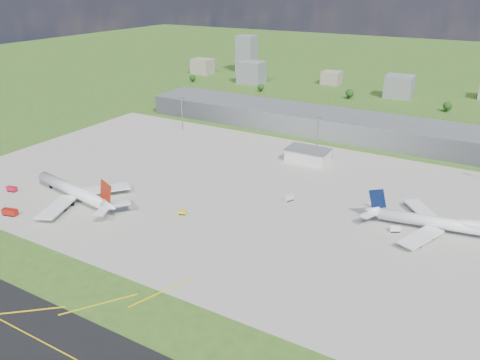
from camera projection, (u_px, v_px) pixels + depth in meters
The scene contains 22 objects.
ground at pixel (321, 138), 345.35m from camera, with size 1400.00×1400.00×0.00m, color #35581B.
apron at pixel (265, 196), 253.11m from camera, with size 360.00×190.00×0.08m, color #9C988E.
terminal at pixel (328, 123), 354.34m from camera, with size 300.00×42.00×15.00m, color slate.
ops_building at pixel (308, 156), 299.35m from camera, with size 26.00×16.00×8.00m, color silver.
mast_west at pixel (182, 108), 356.22m from camera, with size 3.50×2.00×25.90m.
mast_center at pixel (318, 129), 305.90m from camera, with size 3.50×2.00×25.90m.
airliner_red_twin at pixel (76, 192), 245.19m from camera, with size 70.73×54.54×19.47m.
airliner_blue_quad at pixel (441, 223), 214.35m from camera, with size 67.26×52.30×17.59m.
fire_truck at pixel (10, 212), 231.28m from camera, with size 8.13×4.67×3.41m.
crash_tender at pixel (12, 189), 257.44m from camera, with size 5.97×3.80×2.93m.
tug_yellow at pixel (182, 213), 232.58m from camera, with size 4.44×3.55×1.90m.
van_white_near at pixel (289, 198), 246.80m from camera, with size 4.67×6.27×2.87m.
van_white_far at pixel (395, 229), 216.37m from camera, with size 5.43×4.39×2.54m.
bldg_far_w at pixel (202, 66), 577.90m from camera, with size 24.00×20.00×18.00m, color gray.
bldg_w at pixel (252, 72), 524.18m from camera, with size 28.00×22.00×24.00m, color slate.
bldg_cw at pixel (332, 78), 521.42m from camera, with size 20.00×18.00×14.00m, color gray.
bldg_c at pixel (399, 86), 459.34m from camera, with size 26.00×20.00×22.00m, color slate.
bldg_tall_w at pixel (246, 54), 586.34m from camera, with size 22.00×20.00×44.00m, color slate.
tree_far_w at pixel (192, 78), 530.42m from camera, with size 7.20×7.20×8.80m.
tree_w at pixel (261, 87), 485.39m from camera, with size 6.75×6.75×8.25m.
tree_c at pixel (350, 93), 455.77m from camera, with size 8.10×8.10×9.90m.
tree_e at pixel (448, 106), 410.74m from camera, with size 7.65×7.65×9.35m.
Camera 1 is at (112.35, -165.53, 107.75)m, focal length 35.00 mm.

